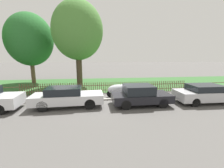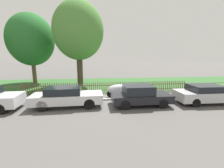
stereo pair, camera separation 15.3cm
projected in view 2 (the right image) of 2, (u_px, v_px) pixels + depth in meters
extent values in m
plane|color=#565451|center=(109.00, 100.00, 11.30)|extent=(120.00, 120.00, 0.00)
cube|color=#B2ADA3|center=(109.00, 99.00, 11.39)|extent=(42.87, 0.20, 0.12)
cube|color=#33602D|center=(104.00, 84.00, 17.69)|extent=(42.87, 8.59, 0.01)
cube|color=brown|center=(107.00, 90.00, 13.47)|extent=(42.87, 0.03, 0.05)
cube|color=brown|center=(107.00, 85.00, 13.39)|extent=(42.87, 0.03, 0.05)
cube|color=brown|center=(21.00, 90.00, 12.66)|extent=(0.06, 0.03, 0.99)
cube|color=brown|center=(23.00, 89.00, 12.67)|extent=(0.06, 0.03, 0.99)
cube|color=brown|center=(25.00, 89.00, 12.69)|extent=(0.06, 0.03, 0.99)
cube|color=brown|center=(28.00, 89.00, 12.71)|extent=(0.06, 0.03, 0.99)
cube|color=brown|center=(30.00, 89.00, 12.73)|extent=(0.06, 0.03, 0.99)
cube|color=brown|center=(32.00, 89.00, 12.75)|extent=(0.06, 0.03, 0.99)
cube|color=brown|center=(34.00, 89.00, 12.77)|extent=(0.06, 0.03, 0.99)
cube|color=brown|center=(37.00, 89.00, 12.79)|extent=(0.06, 0.03, 0.99)
cube|color=brown|center=(39.00, 89.00, 12.81)|extent=(0.06, 0.03, 0.99)
cube|color=brown|center=(41.00, 89.00, 12.83)|extent=(0.06, 0.03, 0.99)
cube|color=brown|center=(43.00, 89.00, 12.84)|extent=(0.06, 0.03, 0.99)
cube|color=brown|center=(46.00, 89.00, 12.86)|extent=(0.06, 0.03, 0.99)
cube|color=brown|center=(48.00, 89.00, 12.88)|extent=(0.06, 0.03, 0.99)
cube|color=brown|center=(50.00, 89.00, 12.90)|extent=(0.06, 0.03, 0.99)
cube|color=brown|center=(52.00, 89.00, 12.92)|extent=(0.06, 0.03, 0.99)
cube|color=brown|center=(55.00, 89.00, 12.94)|extent=(0.06, 0.03, 0.99)
cube|color=brown|center=(57.00, 89.00, 12.96)|extent=(0.06, 0.03, 0.99)
cube|color=brown|center=(59.00, 89.00, 12.98)|extent=(0.06, 0.03, 0.99)
cube|color=brown|center=(61.00, 89.00, 13.00)|extent=(0.06, 0.03, 0.99)
cube|color=brown|center=(63.00, 89.00, 13.01)|extent=(0.06, 0.03, 0.99)
cube|color=brown|center=(66.00, 89.00, 13.03)|extent=(0.06, 0.03, 0.99)
cube|color=brown|center=(68.00, 88.00, 13.05)|extent=(0.06, 0.03, 0.99)
cube|color=brown|center=(70.00, 88.00, 13.07)|extent=(0.06, 0.03, 0.99)
cube|color=brown|center=(72.00, 88.00, 13.09)|extent=(0.06, 0.03, 0.99)
cube|color=brown|center=(74.00, 88.00, 13.11)|extent=(0.06, 0.03, 0.99)
cube|color=brown|center=(76.00, 88.00, 13.13)|extent=(0.06, 0.03, 0.99)
cube|color=brown|center=(79.00, 88.00, 13.15)|extent=(0.06, 0.03, 0.99)
cube|color=brown|center=(81.00, 88.00, 13.17)|extent=(0.06, 0.03, 0.99)
cube|color=brown|center=(83.00, 88.00, 13.19)|extent=(0.06, 0.03, 0.99)
cube|color=brown|center=(85.00, 88.00, 13.20)|extent=(0.06, 0.03, 0.99)
cube|color=brown|center=(87.00, 88.00, 13.22)|extent=(0.06, 0.03, 0.99)
cube|color=brown|center=(89.00, 88.00, 13.24)|extent=(0.06, 0.03, 0.99)
cube|color=brown|center=(91.00, 88.00, 13.26)|extent=(0.06, 0.03, 0.99)
cube|color=brown|center=(94.00, 88.00, 13.28)|extent=(0.06, 0.03, 0.99)
cube|color=brown|center=(96.00, 88.00, 13.30)|extent=(0.06, 0.03, 0.99)
cube|color=brown|center=(98.00, 88.00, 13.32)|extent=(0.06, 0.03, 0.99)
cube|color=brown|center=(100.00, 88.00, 13.34)|extent=(0.06, 0.03, 0.99)
cube|color=brown|center=(102.00, 88.00, 13.36)|extent=(0.06, 0.03, 0.99)
cube|color=brown|center=(104.00, 88.00, 13.37)|extent=(0.06, 0.03, 0.99)
cube|color=brown|center=(106.00, 88.00, 13.39)|extent=(0.06, 0.03, 0.99)
cube|color=brown|center=(108.00, 88.00, 13.41)|extent=(0.06, 0.03, 0.99)
cube|color=brown|center=(110.00, 88.00, 13.43)|extent=(0.06, 0.03, 0.99)
cube|color=brown|center=(112.00, 87.00, 13.45)|extent=(0.06, 0.03, 0.99)
cube|color=brown|center=(114.00, 87.00, 13.47)|extent=(0.06, 0.03, 0.99)
cube|color=brown|center=(116.00, 87.00, 13.49)|extent=(0.06, 0.03, 0.99)
cube|color=brown|center=(118.00, 87.00, 13.51)|extent=(0.06, 0.03, 0.99)
cube|color=brown|center=(120.00, 87.00, 13.53)|extent=(0.06, 0.03, 0.99)
cube|color=brown|center=(122.00, 87.00, 13.54)|extent=(0.06, 0.03, 0.99)
cube|color=brown|center=(124.00, 87.00, 13.56)|extent=(0.06, 0.03, 0.99)
cube|color=brown|center=(126.00, 87.00, 13.58)|extent=(0.06, 0.03, 0.99)
cube|color=brown|center=(128.00, 87.00, 13.60)|extent=(0.06, 0.03, 0.99)
cube|color=brown|center=(130.00, 87.00, 13.62)|extent=(0.06, 0.03, 0.99)
cube|color=brown|center=(132.00, 87.00, 13.64)|extent=(0.06, 0.03, 0.99)
cube|color=brown|center=(134.00, 87.00, 13.66)|extent=(0.06, 0.03, 0.99)
cube|color=brown|center=(136.00, 87.00, 13.68)|extent=(0.06, 0.03, 0.99)
cube|color=brown|center=(138.00, 87.00, 13.70)|extent=(0.06, 0.03, 0.99)
cube|color=brown|center=(140.00, 87.00, 13.71)|extent=(0.06, 0.03, 0.99)
cube|color=brown|center=(142.00, 87.00, 13.73)|extent=(0.06, 0.03, 0.99)
cube|color=brown|center=(144.00, 87.00, 13.75)|extent=(0.06, 0.03, 0.99)
cube|color=brown|center=(146.00, 87.00, 13.77)|extent=(0.06, 0.03, 0.99)
cube|color=brown|center=(148.00, 87.00, 13.79)|extent=(0.06, 0.03, 0.99)
cube|color=brown|center=(150.00, 87.00, 13.81)|extent=(0.06, 0.03, 0.99)
cube|color=brown|center=(152.00, 87.00, 13.83)|extent=(0.06, 0.03, 0.99)
cube|color=brown|center=(154.00, 87.00, 13.85)|extent=(0.06, 0.03, 0.99)
cube|color=brown|center=(156.00, 87.00, 13.87)|extent=(0.06, 0.03, 0.99)
cube|color=brown|center=(158.00, 86.00, 13.89)|extent=(0.06, 0.03, 0.99)
cube|color=brown|center=(160.00, 86.00, 13.90)|extent=(0.06, 0.03, 0.99)
cube|color=brown|center=(162.00, 86.00, 13.92)|extent=(0.06, 0.03, 0.99)
cube|color=brown|center=(164.00, 86.00, 13.94)|extent=(0.06, 0.03, 0.99)
cube|color=brown|center=(166.00, 86.00, 13.96)|extent=(0.06, 0.03, 0.99)
cube|color=brown|center=(167.00, 86.00, 13.98)|extent=(0.06, 0.03, 0.99)
cube|color=brown|center=(169.00, 86.00, 14.00)|extent=(0.06, 0.03, 0.99)
cube|color=brown|center=(171.00, 86.00, 14.02)|extent=(0.06, 0.03, 0.99)
cube|color=brown|center=(173.00, 86.00, 14.04)|extent=(0.06, 0.03, 0.99)
cube|color=brown|center=(175.00, 86.00, 14.06)|extent=(0.06, 0.03, 0.99)
cube|color=brown|center=(177.00, 86.00, 14.07)|extent=(0.06, 0.03, 0.99)
cube|color=brown|center=(179.00, 86.00, 14.09)|extent=(0.06, 0.03, 0.99)
cube|color=brown|center=(181.00, 86.00, 14.11)|extent=(0.06, 0.03, 0.99)
cube|color=brown|center=(182.00, 86.00, 14.13)|extent=(0.06, 0.03, 0.99)
cube|color=brown|center=(184.00, 86.00, 14.15)|extent=(0.06, 0.03, 0.99)
cylinder|color=black|center=(14.00, 101.00, 10.14)|extent=(0.64, 0.16, 0.63)
cylinder|color=black|center=(0.00, 109.00, 8.57)|extent=(0.64, 0.16, 0.63)
cube|color=silver|center=(68.00, 98.00, 9.86)|extent=(4.60, 1.78, 0.58)
cube|color=black|center=(64.00, 90.00, 9.73)|extent=(2.23, 1.53, 0.46)
cylinder|color=black|center=(90.00, 98.00, 10.81)|extent=(0.68, 0.16, 0.67)
cylinder|color=black|center=(89.00, 104.00, 9.37)|extent=(0.68, 0.16, 0.67)
cylinder|color=black|center=(49.00, 99.00, 10.43)|extent=(0.68, 0.16, 0.67)
cylinder|color=black|center=(42.00, 106.00, 8.99)|extent=(0.68, 0.16, 0.67)
cube|color=black|center=(141.00, 97.00, 10.16)|extent=(3.97, 1.85, 0.52)
cube|color=black|center=(138.00, 90.00, 10.03)|extent=(1.92, 1.65, 0.59)
cylinder|color=black|center=(153.00, 97.00, 11.15)|extent=(0.64, 0.15, 0.64)
cylinder|color=black|center=(163.00, 104.00, 9.53)|extent=(0.64, 0.15, 0.64)
cylinder|color=black|center=(121.00, 98.00, 10.87)|extent=(0.64, 0.15, 0.64)
cylinder|color=black|center=(126.00, 105.00, 9.25)|extent=(0.64, 0.15, 0.64)
cube|color=#BCBCC1|center=(207.00, 95.00, 10.63)|extent=(4.50, 1.82, 0.64)
cube|color=black|center=(205.00, 88.00, 10.51)|extent=(2.17, 1.61, 0.42)
cylinder|color=black|center=(216.00, 95.00, 11.60)|extent=(0.58, 0.15, 0.58)
cylinder|color=black|center=(182.00, 96.00, 11.35)|extent=(0.58, 0.15, 0.58)
cylinder|color=black|center=(196.00, 103.00, 9.76)|extent=(0.58, 0.15, 0.58)
cylinder|color=black|center=(125.00, 93.00, 12.33)|extent=(0.56, 0.15, 0.56)
cylinder|color=black|center=(110.00, 94.00, 12.10)|extent=(0.56, 0.15, 0.56)
ellipsoid|color=#9EA0A8|center=(118.00, 89.00, 12.15)|extent=(1.71, 0.84, 0.81)
ellipsoid|color=#9EA0A8|center=(123.00, 87.00, 12.18)|extent=(0.46, 0.91, 0.37)
cylinder|color=brown|center=(34.00, 69.00, 18.04)|extent=(0.46, 0.46, 3.46)
ellipsoid|color=#286B2D|center=(31.00, 40.00, 17.40)|extent=(5.21, 5.21, 5.99)
cylinder|color=#473828|center=(80.00, 67.00, 16.58)|extent=(0.63, 0.63, 4.21)
ellipsoid|color=#4C8438|center=(78.00, 31.00, 15.86)|extent=(5.36, 5.36, 6.17)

